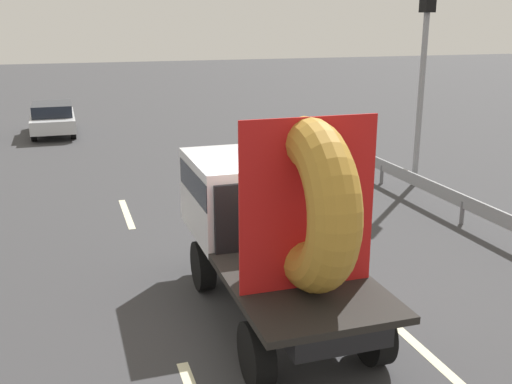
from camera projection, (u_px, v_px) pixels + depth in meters
name	position (u px, v px, depth m)	size (l,w,h in m)	color
ground_plane	(282.00, 314.00, 9.75)	(120.00, 120.00, 0.00)	#38383A
flatbed_truck	(268.00, 211.00, 9.52)	(2.02, 4.97, 3.42)	black
distant_sedan	(53.00, 118.00, 24.59)	(1.70, 3.96, 1.29)	black
traffic_light	(424.00, 53.00, 16.30)	(0.42, 0.36, 5.66)	gray
guardrail	(418.00, 182.00, 15.57)	(0.10, 14.96, 0.71)	gray
lane_dash_left_far	(127.00, 214.00, 14.74)	(2.38, 0.16, 0.01)	beige
lane_dash_right_near	(435.00, 361.00, 8.39)	(2.82, 0.16, 0.01)	beige
lane_dash_right_far	(261.00, 205.00, 15.43)	(2.73, 0.16, 0.01)	beige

